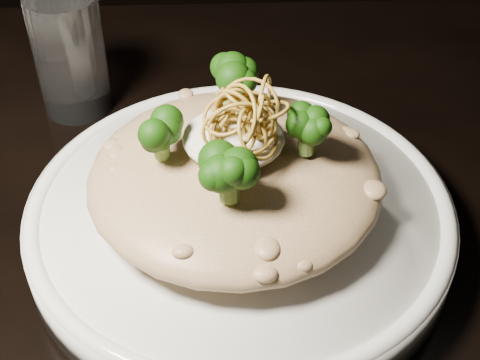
% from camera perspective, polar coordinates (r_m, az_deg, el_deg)
% --- Properties ---
extents(table, '(1.10, 0.80, 0.75)m').
position_cam_1_polar(table, '(0.59, -9.55, -10.83)').
color(table, black).
rests_on(table, ground).
extents(plate, '(0.32, 0.32, 0.03)m').
position_cam_1_polar(plate, '(0.51, 0.00, -3.27)').
color(plate, white).
rests_on(plate, table).
extents(risotto, '(0.21, 0.21, 0.05)m').
position_cam_1_polar(risotto, '(0.48, -0.45, 0.31)').
color(risotto, brown).
rests_on(risotto, plate).
extents(broccoli, '(0.16, 0.16, 0.06)m').
position_cam_1_polar(broccoli, '(0.46, 0.10, 5.58)').
color(broccoli, black).
rests_on(broccoli, risotto).
extents(cheese, '(0.07, 0.07, 0.02)m').
position_cam_1_polar(cheese, '(0.47, -0.55, 3.64)').
color(cheese, white).
rests_on(cheese, risotto).
extents(shallots, '(0.06, 0.06, 0.04)m').
position_cam_1_polar(shallots, '(0.44, 0.55, 6.02)').
color(shallots, brown).
rests_on(shallots, cheese).
extents(drinking_glass, '(0.09, 0.09, 0.11)m').
position_cam_1_polar(drinking_glass, '(0.64, -14.30, 10.30)').
color(drinking_glass, silver).
rests_on(drinking_glass, table).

